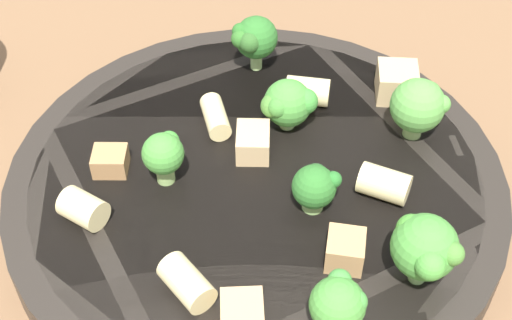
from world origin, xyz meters
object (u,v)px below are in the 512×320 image
broccoli_floret_0 (315,186)px  broccoli_floret_6 (254,38)px  broccoli_floret_4 (338,304)px  rigatoni_0 (215,117)px  broccoli_floret_1 (419,105)px  pasta_bowl (256,190)px  chicken_chunk_2 (242,319)px  rigatoni_3 (187,283)px  chicken_chunk_3 (397,83)px  chicken_chunk_0 (251,143)px  rigatoni_2 (384,184)px  broccoli_floret_5 (288,104)px  rigatoni_1 (83,209)px  rigatoni_4 (308,91)px  chicken_chunk_4 (110,161)px  chicken_chunk_1 (345,250)px  broccoli_floret_3 (425,248)px  broccoli_floret_2 (165,152)px

broccoli_floret_0 → broccoli_floret_6: broccoli_floret_6 is taller
broccoli_floret_4 → rigatoni_0: size_ratio=1.15×
broccoli_floret_6 → broccoli_floret_1: bearing=50.5°
pasta_bowl → broccoli_floret_4: 0.11m
broccoli_floret_1 → chicken_chunk_2: (0.12, -0.11, -0.01)m
rigatoni_3 → chicken_chunk_3: chicken_chunk_3 is taller
chicken_chunk_0 → pasta_bowl: bearing=3.5°
rigatoni_2 → broccoli_floret_4: bearing=-27.1°
broccoli_floret_0 → chicken_chunk_2: 0.08m
broccoli_floret_4 → broccoli_floret_5: size_ratio=1.02×
broccoli_floret_5 → rigatoni_1: broccoli_floret_5 is taller
rigatoni_4 → chicken_chunk_3: bearing=91.0°
broccoli_floret_1 → chicken_chunk_4: (0.01, -0.17, -0.02)m
broccoli_floret_1 → rigatoni_4: (-0.03, -0.06, -0.01)m
broccoli_floret_6 → rigatoni_1: size_ratio=1.65×
rigatoni_2 → pasta_bowl: bearing=-109.4°
chicken_chunk_1 → chicken_chunk_2: 0.06m
broccoli_floret_0 → rigatoni_3: size_ratio=0.99×
broccoli_floret_1 → chicken_chunk_3: bearing=-176.5°
broccoli_floret_5 → rigatoni_1: 0.13m
broccoli_floret_5 → rigatoni_3: broccoli_floret_5 is taller
chicken_chunk_0 → chicken_chunk_2: chicken_chunk_0 is taller
broccoli_floret_4 → rigatoni_2: bearing=152.9°
rigatoni_0 → chicken_chunk_1: size_ratio=1.51×
broccoli_floret_1 → broccoli_floret_3: bearing=-14.1°
rigatoni_2 → chicken_chunk_4: rigatoni_2 is taller
chicken_chunk_3 → pasta_bowl: bearing=-58.0°
broccoli_floret_5 → chicken_chunk_1: (0.10, 0.01, -0.01)m
broccoli_floret_0 → broccoli_floret_5: broccoli_floret_5 is taller
pasta_bowl → chicken_chunk_2: bearing=-9.6°
pasta_bowl → chicken_chunk_3: size_ratio=11.02×
broccoli_floret_3 → rigatoni_3: broccoli_floret_3 is taller
chicken_chunk_2 → chicken_chunk_3: 0.19m
broccoli_floret_1 → rigatoni_4: bearing=-121.3°
broccoli_floret_3 → rigatoni_2: bearing=-176.2°
broccoli_floret_2 → rigatoni_2: (0.02, 0.11, -0.01)m
broccoli_floret_1 → chicken_chunk_0: 0.10m
rigatoni_3 → chicken_chunk_2: bearing=48.3°
broccoli_floret_3 → rigatoni_2: size_ratio=1.52×
chicken_chunk_0 → chicken_chunk_2: bearing=-7.7°
broccoli_floret_5 → chicken_chunk_4: broccoli_floret_5 is taller
pasta_bowl → chicken_chunk_1: 0.08m
broccoli_floret_0 → chicken_chunk_0: bearing=-146.8°
rigatoni_1 → chicken_chunk_0: (-0.04, 0.09, -0.00)m
rigatoni_2 → chicken_chunk_0: rigatoni_2 is taller
broccoli_floret_1 → chicken_chunk_0: bearing=-86.7°
rigatoni_3 → broccoli_floret_2: bearing=-173.9°
broccoli_floret_6 → rigatoni_2: broccoli_floret_6 is taller
broccoli_floret_6 → broccoli_floret_0: bearing=9.0°
broccoli_floret_5 → rigatoni_2: (0.06, 0.04, -0.01)m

